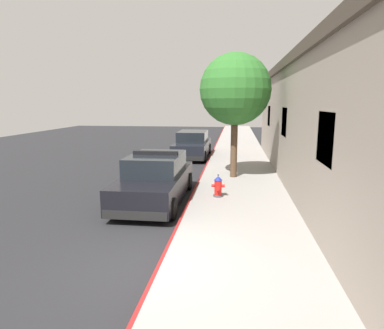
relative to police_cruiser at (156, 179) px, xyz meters
The scene contains 8 objects.
ground_plane 6.28m from the police_cruiser, 120.71° to the left, with size 32.76×60.00×0.20m, color #232326.
sidewalk_pavement 6.09m from the police_cruiser, 62.20° to the left, with size 3.22×60.00×0.15m, color gray.
curb_painted_edge 5.52m from the police_cruiser, 77.68° to the left, with size 0.08×60.00×0.15m, color maroon.
storefront_building 8.66m from the police_cruiser, 19.26° to the left, with size 7.40×22.11×4.91m.
police_cruiser is the anchor object (origin of this frame).
parked_car_silver_ahead 9.32m from the police_cruiser, 89.68° to the left, with size 1.94×4.84×1.56m.
fire_hydrant 2.08m from the police_cruiser, ahead, with size 0.44×0.40×0.76m.
street_tree 5.22m from the police_cruiser, 53.52° to the left, with size 2.90×2.90×5.06m.
Camera 1 is at (1.36, -6.01, 3.24)m, focal length 31.67 mm.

